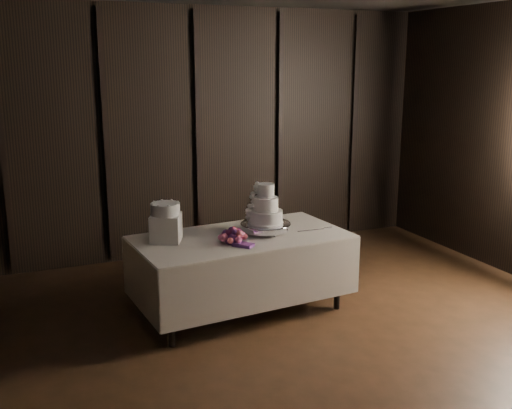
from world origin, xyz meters
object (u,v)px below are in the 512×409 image
object	(u,v)px
display_table	(242,270)
box_pedestal	(166,228)
cake_stand	(266,228)
small_cake	(165,209)
wedding_cake	(264,209)
bouquet	(233,237)

from	to	relation	value
display_table	box_pedestal	size ratio (longest dim) A/B	7.97
cake_stand	small_cake	distance (m)	0.99
cake_stand	wedding_cake	bearing A→B (deg)	-150.26
bouquet	box_pedestal	size ratio (longest dim) A/B	1.50
wedding_cake	bouquet	xyz separation A→B (m)	(-0.38, -0.19, -0.18)
display_table	small_cake	xyz separation A→B (m)	(-0.69, 0.11, 0.65)
wedding_cake	bouquet	distance (m)	0.47
display_table	bouquet	bearing A→B (deg)	-133.77
bouquet	wedding_cake	bearing A→B (deg)	26.83
wedding_cake	bouquet	bearing A→B (deg)	-129.90
cake_stand	wedding_cake	distance (m)	0.20
small_cake	box_pedestal	bearing A→B (deg)	180.00
cake_stand	box_pedestal	distance (m)	0.96
bouquet	cake_stand	bearing A→B (deg)	27.03
cake_stand	box_pedestal	bearing A→B (deg)	174.41
box_pedestal	small_cake	distance (m)	0.18
cake_stand	small_cake	xyz separation A→B (m)	(-0.95, 0.09, 0.26)
display_table	cake_stand	world-z (taller)	cake_stand
wedding_cake	box_pedestal	bearing A→B (deg)	-163.48
cake_stand	small_cake	world-z (taller)	small_cake
cake_stand	wedding_cake	xyz separation A→B (m)	(-0.03, -0.02, 0.20)
cake_stand	bouquet	world-z (taller)	bouquet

